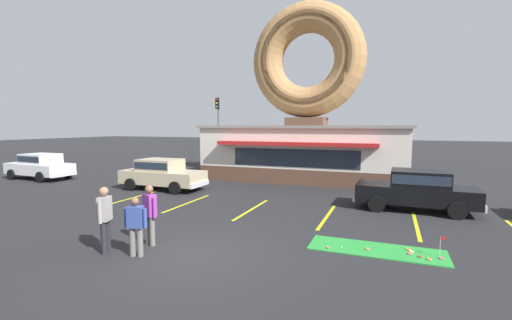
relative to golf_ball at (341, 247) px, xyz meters
name	(u,v)px	position (x,y,z in m)	size (l,w,h in m)	color
ground_plane	(192,254)	(-3.60, -1.81, -0.05)	(160.00, 160.00, 0.00)	#232326
donut_shop_building	(306,119)	(-3.86, 12.14, 3.69)	(12.30, 6.75, 10.96)	brown
putting_mat	(376,250)	(0.88, 0.23, -0.04)	(3.53, 1.21, 0.03)	green
mini_donut_near_left	(328,247)	(-0.33, -0.16, 0.00)	(0.13, 0.13, 0.04)	#A5724C
mini_donut_near_right	(411,251)	(1.75, 0.35, 0.00)	(0.13, 0.13, 0.04)	#E5C666
mini_donut_mid_left	(429,259)	(2.14, -0.06, 0.00)	(0.13, 0.13, 0.04)	#D17F47
mini_donut_mid_centre	(410,254)	(1.71, 0.17, 0.00)	(0.13, 0.13, 0.04)	#D8667F
mini_donut_mid_right	(408,249)	(1.68, 0.51, 0.00)	(0.13, 0.13, 0.04)	#D17F47
mini_donut_far_left	(420,256)	(1.95, 0.05, 0.00)	(0.13, 0.13, 0.04)	brown
mini_donut_far_centre	(368,249)	(0.67, 0.12, 0.00)	(0.13, 0.13, 0.04)	#D17F47
mini_donut_far_right	(441,258)	(2.43, 0.12, 0.00)	(0.13, 0.13, 0.04)	#D8667F
golf_ball	(341,247)	(0.00, 0.00, 0.00)	(0.04, 0.04, 0.04)	white
putting_flag_pin	(442,242)	(2.43, 0.23, 0.39)	(0.13, 0.01, 0.55)	silver
car_champagne	(162,173)	(-10.00, 5.50, 0.82)	(4.57, 1.99, 1.60)	#BCAD89
car_white	(40,165)	(-19.32, 5.60, 0.82)	(4.63, 2.13, 1.60)	silver
car_black	(417,189)	(2.17, 5.45, 0.82)	(4.60, 2.07, 1.60)	black
pedestrian_blue_sweater_man	(105,216)	(-5.75, -2.56, 0.93)	(0.35, 0.57, 1.76)	#232328
pedestrian_hooded_kid	(136,224)	(-4.83, -2.47, 0.79)	(0.57, 0.34, 1.54)	slate
pedestrian_leather_jacket_man	(150,212)	(-5.04, -1.65, 0.89)	(0.56, 0.36, 1.70)	slate
trash_bin	(399,182)	(1.61, 9.46, 0.45)	(0.57, 0.57, 0.97)	#51565B
traffic_light_pole	(218,122)	(-12.73, 17.04, 3.66)	(0.28, 0.47, 5.80)	#595B60
parking_stripe_far_left	(132,198)	(-9.95, 3.19, -0.05)	(0.12, 3.60, 0.01)	yellow
parking_stripe_left	(188,203)	(-6.95, 3.19, -0.05)	(0.12, 3.60, 0.01)	yellow
parking_stripe_mid_left	(252,209)	(-3.95, 3.19, -0.05)	(0.12, 3.60, 0.01)	yellow
parking_stripe_centre	(327,217)	(-0.95, 3.19, -0.05)	(0.12, 3.60, 0.01)	yellow
parking_stripe_mid_right	(416,225)	(2.05, 3.19, -0.05)	(0.12, 3.60, 0.01)	yellow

